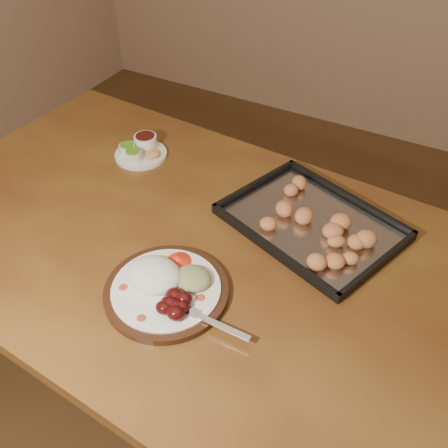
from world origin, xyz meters
The scene contains 5 objects.
ground centered at (0.00, 0.00, 0.00)m, with size 4.00×4.00×0.00m, color #55391D.
dining_table centered at (-0.18, 0.01, 0.65)m, with size 1.56×1.01×0.75m.
dinner_plate centered at (-0.12, -0.16, 0.77)m, with size 0.35×0.27×0.06m.
condiment_saucer centered at (-0.48, 0.25, 0.77)m, with size 0.15×0.15×0.05m.
baking_tray centered at (0.07, 0.20, 0.76)m, with size 0.49×0.42×0.04m.
Camera 1 is at (0.33, -0.73, 1.58)m, focal length 40.00 mm.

